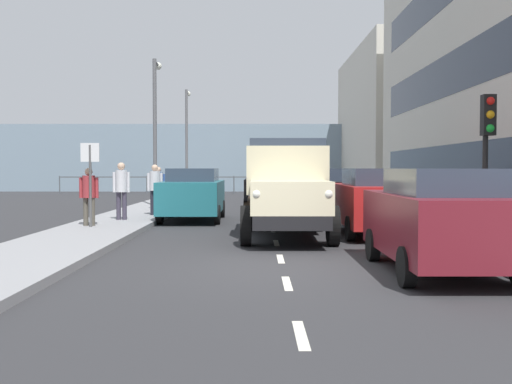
{
  "coord_description": "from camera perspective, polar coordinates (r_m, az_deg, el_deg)",
  "views": [
    {
      "loc": [
        0.46,
        10.28,
        1.73
      ],
      "look_at": [
        0.47,
        -8.89,
        0.96
      ],
      "focal_mm": 41.98,
      "sensor_mm": 36.0,
      "label": 1
    }
  ],
  "objects": [
    {
      "name": "building_far_block",
      "position": [
        40.19,
        13.86,
        6.37
      ],
      "size": [
        6.49,
        14.63,
        9.27
      ],
      "color": "beige",
      "rests_on": "ground_plane"
    },
    {
      "name": "pedestrian_couple_a",
      "position": [
        16.97,
        -15.64,
        0.0
      ],
      "size": [
        0.53,
        0.34,
        1.59
      ],
      "color": "#4C473D",
      "rests_on": "sidewalk_right"
    },
    {
      "name": "pedestrian_with_bag",
      "position": [
        23.56,
        -9.28,
        0.73
      ],
      "size": [
        0.53,
        0.34,
        1.62
      ],
      "color": "#4C473D",
      "rests_on": "sidewalk_right"
    },
    {
      "name": "sidewalk_left",
      "position": [
        21.1,
        14.11,
        -2.28
      ],
      "size": [
        2.35,
        42.55,
        0.15
      ],
      "primitive_type": "cube",
      "color": "gray",
      "rests_on": "ground_plane"
    },
    {
      "name": "pedestrian_by_lamp",
      "position": [
        18.71,
        -12.71,
        0.56
      ],
      "size": [
        0.53,
        0.34,
        1.75
      ],
      "color": "#383342",
      "rests_on": "sidewalk_right"
    },
    {
      "name": "pedestrian_in_dark_coat",
      "position": [
        20.41,
        -9.61,
        0.63
      ],
      "size": [
        0.53,
        0.34,
        1.7
      ],
      "color": "black",
      "rests_on": "sidewalk_right"
    },
    {
      "name": "car_maroon_kerbside_near",
      "position": [
        10.29,
        17.04,
        -2.45
      ],
      "size": [
        1.85,
        4.03,
        1.72
      ],
      "color": "maroon",
      "rests_on": "ground_plane"
    },
    {
      "name": "sidewalk_right",
      "position": [
        20.9,
        -11.61,
        -2.3
      ],
      "size": [
        2.35,
        42.55,
        0.15
      ],
      "primitive_type": "cube",
      "color": "gray",
      "rests_on": "ground_plane"
    },
    {
      "name": "car_red_kerbside_1",
      "position": [
        15.61,
        11.14,
        -0.82
      ],
      "size": [
        1.76,
        4.04,
        1.72
      ],
      "color": "#B21E1E",
      "rests_on": "ground_plane"
    },
    {
      "name": "seawall_railing",
      "position": [
        41.09,
        0.67,
        1.15
      ],
      "size": [
        28.08,
        0.08,
        1.2
      ],
      "color": "#4C5156",
      "rests_on": "ground_plane"
    },
    {
      "name": "traffic_light_near",
      "position": [
        14.26,
        21.18,
        5.13
      ],
      "size": [
        0.28,
        0.41,
        3.2
      ],
      "color": "black",
      "rests_on": "sidewalk_left"
    },
    {
      "name": "car_black_kerbside_2",
      "position": [
        20.74,
        8.37,
        -0.05
      ],
      "size": [
        1.78,
        3.87,
        1.72
      ],
      "color": "black",
      "rests_on": "ground_plane"
    },
    {
      "name": "ground_plane",
      "position": [
        20.48,
        1.32,
        -2.56
      ],
      "size": [
        80.0,
        80.0,
        0.0
      ],
      "primitive_type": "plane",
      "color": "#2D2D30"
    },
    {
      "name": "truck_vintage_cream",
      "position": [
        14.55,
        2.93,
        0.12
      ],
      "size": [
        2.17,
        5.64,
        2.43
      ],
      "color": "black",
      "rests_on": "ground_plane"
    },
    {
      "name": "lamp_post_promenade",
      "position": [
        25.57,
        -9.55,
        6.95
      ],
      "size": [
        0.32,
        1.14,
        6.13
      ],
      "color": "#59595B",
      "rests_on": "sidewalk_right"
    },
    {
      "name": "lamp_post_far",
      "position": [
        37.02,
        -6.61,
        5.71
      ],
      "size": [
        0.32,
        1.14,
        6.38
      ],
      "color": "#59595B",
      "rests_on": "sidewalk_right"
    },
    {
      "name": "car_teal_oppositeside_0",
      "position": [
        19.77,
        -6.03,
        -0.14
      ],
      "size": [
        1.95,
        4.2,
        1.72
      ],
      "color": "#1E6670",
      "rests_on": "ground_plane"
    },
    {
      "name": "sea_horizon",
      "position": [
        44.69,
        0.62,
        3.27
      ],
      "size": [
        80.0,
        0.8,
        5.0
      ],
      "primitive_type": "cube",
      "color": "gray",
      "rests_on": "ground_plane"
    },
    {
      "name": "road_centreline_markings",
      "position": [
        20.13,
        1.34,
        -2.63
      ],
      "size": [
        0.12,
        39.11,
        0.01
      ],
      "color": "silver",
      "rests_on": "ground_plane"
    },
    {
      "name": "street_sign",
      "position": [
        16.61,
        -15.52,
        2.05
      ],
      "size": [
        0.5,
        0.07,
        2.25
      ],
      "color": "#4C4C4C",
      "rests_on": "sidewalk_right"
    }
  ]
}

